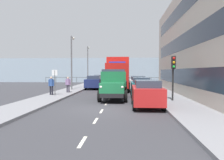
% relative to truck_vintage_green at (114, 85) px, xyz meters
% --- Properties ---
extents(ground_plane, '(80.00, 80.00, 0.00)m').
position_rel_truck_vintage_green_xyz_m(ground_plane, '(0.40, -4.08, -1.18)').
color(ground_plane, '#38383D').
extents(sidewalk_left, '(2.61, 37.48, 0.15)m').
position_rel_truck_vintage_green_xyz_m(sidewalk_left, '(-4.55, -4.08, -1.10)').
color(sidewalk_left, gray).
rests_on(sidewalk_left, ground_plane).
extents(sidewalk_right, '(2.61, 37.48, 0.15)m').
position_rel_truck_vintage_green_xyz_m(sidewalk_right, '(5.35, -4.08, -1.10)').
color(sidewalk_right, gray).
rests_on(sidewalk_right, ground_plane).
extents(road_centreline_markings, '(0.12, 33.69, 0.01)m').
position_rel_truck_vintage_green_xyz_m(road_centreline_markings, '(0.40, -3.89, -1.17)').
color(road_centreline_markings, silver).
rests_on(road_centreline_markings, ground_plane).
extents(sea_horizon, '(80.00, 0.80, 5.00)m').
position_rel_truck_vintage_green_xyz_m(sea_horizon, '(0.40, -25.82, 1.32)').
color(sea_horizon, '#8C9EAD').
rests_on(sea_horizon, ground_plane).
extents(seawall_railing, '(28.08, 0.08, 1.20)m').
position_rel_truck_vintage_green_xyz_m(seawall_railing, '(0.40, -22.22, -0.26)').
color(seawall_railing, '#4C5156').
rests_on(seawall_railing, ground_plane).
extents(truck_vintage_green, '(2.17, 5.64, 2.43)m').
position_rel_truck_vintage_green_xyz_m(truck_vintage_green, '(0.00, 0.00, 0.00)').
color(truck_vintage_green, black).
rests_on(truck_vintage_green, ground_plane).
extents(lorry_cargo_red, '(2.58, 8.20, 3.87)m').
position_rel_truck_vintage_green_xyz_m(lorry_cargo_red, '(-0.04, -8.37, 0.90)').
color(lorry_cargo_red, red).
rests_on(lorry_cargo_red, ground_plane).
extents(car_red_kerbside_near, '(1.87, 3.82, 1.72)m').
position_rel_truck_vintage_green_xyz_m(car_red_kerbside_near, '(-2.29, 3.36, -0.28)').
color(car_red_kerbside_near, '#B21E1E').
rests_on(car_red_kerbside_near, ground_plane).
extents(car_teal_kerbside_1, '(1.81, 3.85, 1.72)m').
position_rel_truck_vintage_green_xyz_m(car_teal_kerbside_1, '(-2.29, -2.25, -0.28)').
color(car_teal_kerbside_1, '#1E6670').
rests_on(car_teal_kerbside_1, ground_plane).
extents(car_white_kerbside_2, '(1.89, 4.20, 1.72)m').
position_rel_truck_vintage_green_xyz_m(car_white_kerbside_2, '(-2.29, -7.17, -0.28)').
color(car_white_kerbside_2, white).
rests_on(car_white_kerbside_2, ground_plane).
extents(car_navy_oppositeside_0, '(1.93, 4.06, 1.72)m').
position_rel_truck_vintage_green_xyz_m(car_navy_oppositeside_0, '(3.10, -9.77, -0.28)').
color(car_navy_oppositeside_0, navy).
rests_on(car_navy_oppositeside_0, ground_plane).
extents(car_maroon_oppositeside_1, '(1.86, 4.42, 1.72)m').
position_rel_truck_vintage_green_xyz_m(car_maroon_oppositeside_1, '(3.10, -15.15, -0.28)').
color(car_maroon_oppositeside_1, maroon).
rests_on(car_maroon_oppositeside_1, ground_plane).
extents(pedestrian_near_railing, '(0.53, 0.34, 1.64)m').
position_rel_truck_vintage_green_xyz_m(pedestrian_near_railing, '(5.72, -1.72, -0.06)').
color(pedestrian_near_railing, black).
rests_on(pedestrian_near_railing, sidewalk_right).
extents(pedestrian_with_bag, '(0.53, 0.34, 1.57)m').
position_rel_truck_vintage_green_xyz_m(pedestrian_with_bag, '(4.85, -3.99, -0.11)').
color(pedestrian_with_bag, '#383342').
rests_on(pedestrian_with_bag, sidewalk_right).
extents(traffic_light_near, '(0.28, 0.41, 3.20)m').
position_rel_truck_vintage_green_xyz_m(traffic_light_near, '(-4.37, 1.25, 1.29)').
color(traffic_light_near, black).
rests_on(traffic_light_near, sidewalk_left).
extents(lamp_post_promenade, '(0.32, 1.14, 6.21)m').
position_rel_truck_vintage_green_xyz_m(lamp_post_promenade, '(5.36, -7.46, 2.69)').
color(lamp_post_promenade, '#59595B').
rests_on(lamp_post_promenade, sidewalk_right).
extents(lamp_post_far, '(0.32, 1.14, 6.23)m').
position_rel_truck_vintage_green_xyz_m(lamp_post_far, '(5.36, -17.62, 2.70)').
color(lamp_post_far, '#59595B').
rests_on(lamp_post_far, sidewalk_right).
extents(street_sign, '(0.50, 0.07, 2.25)m').
position_rel_truck_vintage_green_xyz_m(street_sign, '(5.29, -1.42, 0.50)').
color(street_sign, '#4C4C4C').
rests_on(street_sign, sidewalk_right).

